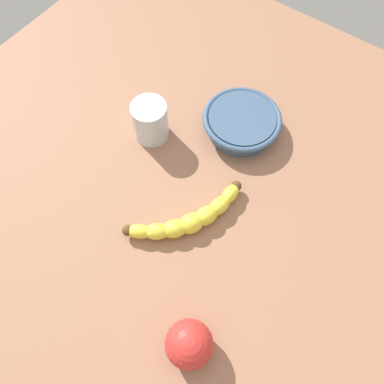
{
  "coord_description": "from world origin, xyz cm",
  "views": [
    {
      "loc": [
        -21.57,
        26.46,
        71.63
      ],
      "look_at": [
        -2.02,
        -0.67,
        5.0
      ],
      "focal_mm": 36.34,
      "sensor_mm": 36.0,
      "label": 1
    }
  ],
  "objects_px": {
    "banana": "(189,219)",
    "smoothie_glass": "(151,122)",
    "apple_fruit": "(189,344)",
    "ceramic_bowl": "(242,122)"
  },
  "relations": [
    {
      "from": "banana",
      "to": "smoothie_glass",
      "type": "relative_size",
      "value": 2.43
    },
    {
      "from": "banana",
      "to": "ceramic_bowl",
      "type": "relative_size",
      "value": 1.31
    },
    {
      "from": "smoothie_glass",
      "to": "ceramic_bowl",
      "type": "distance_m",
      "value": 0.19
    },
    {
      "from": "apple_fruit",
      "to": "smoothie_glass",
      "type": "bearing_deg",
      "value": -43.49
    },
    {
      "from": "banana",
      "to": "apple_fruit",
      "type": "height_order",
      "value": "apple_fruit"
    },
    {
      "from": "banana",
      "to": "smoothie_glass",
      "type": "distance_m",
      "value": 0.22
    },
    {
      "from": "banana",
      "to": "apple_fruit",
      "type": "relative_size",
      "value": 2.81
    },
    {
      "from": "smoothie_glass",
      "to": "ceramic_bowl",
      "type": "xyz_separation_m",
      "value": [
        -0.15,
        -0.12,
        -0.02
      ]
    },
    {
      "from": "banana",
      "to": "apple_fruit",
      "type": "bearing_deg",
      "value": -113.87
    },
    {
      "from": "smoothie_glass",
      "to": "ceramic_bowl",
      "type": "relative_size",
      "value": 0.54
    }
  ]
}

